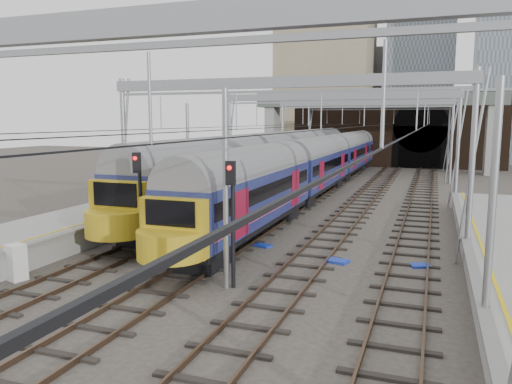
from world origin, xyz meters
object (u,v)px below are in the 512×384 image
at_px(signal_near_left, 139,193).
at_px(signal_near_centre, 232,208).
at_px(train_main, 335,158).
at_px(train_second, 283,158).
at_px(relay_cabinet, 16,262).

xyz_separation_m(signal_near_left, signal_near_centre, (4.90, -1.80, -0.04)).
relative_size(train_main, train_second, 1.23).
distance_m(train_second, signal_near_centre, 27.75).
bearing_deg(train_second, train_main, 41.08).
height_order(train_second, signal_near_centre, train_second).
relative_size(signal_near_centre, relay_cabinet, 3.35).
distance_m(train_second, signal_near_left, 25.29).
height_order(train_main, signal_near_left, train_main).
distance_m(train_main, signal_near_centre, 30.62).
height_order(train_main, signal_near_centre, train_main).
xyz_separation_m(train_second, signal_near_centre, (6.21, -27.05, 0.35)).
height_order(train_main, train_second, train_second).
bearing_deg(signal_near_centre, train_main, 90.66).
relative_size(train_main, signal_near_left, 13.38).
bearing_deg(signal_near_centre, relay_cabinet, -170.27).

